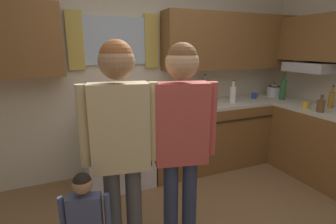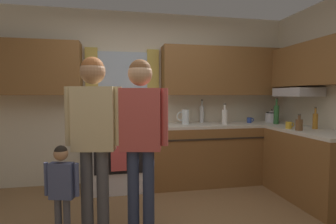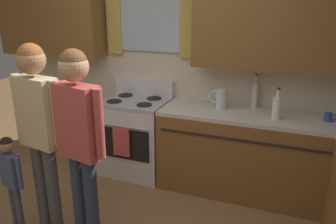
% 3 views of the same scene
% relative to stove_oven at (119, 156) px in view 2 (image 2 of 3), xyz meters
% --- Properties ---
extents(back_wall_unit, '(4.60, 0.42, 2.60)m').
position_rel_stove_oven_xyz_m(back_wall_unit, '(0.45, 0.27, 1.00)').
color(back_wall_unit, beige).
rests_on(back_wall_unit, ground).
extents(kitchen_counter_run, '(2.32, 1.84, 0.90)m').
position_rel_stove_oven_xyz_m(kitchen_counter_run, '(1.85, -0.32, -0.02)').
color(kitchen_counter_run, brown).
rests_on(kitchen_counter_run, ground).
extents(stove_oven, '(0.75, 0.67, 1.10)m').
position_rel_stove_oven_xyz_m(stove_oven, '(0.00, 0.00, 0.00)').
color(stove_oven, silver).
rests_on(stove_oven, ground).
extents(bottle_tall_clear, '(0.07, 0.07, 0.37)m').
position_rel_stove_oven_xyz_m(bottle_tall_clear, '(1.32, 0.23, 0.57)').
color(bottle_tall_clear, silver).
rests_on(bottle_tall_clear, kitchen_counter_run).
extents(bottle_squat_brown, '(0.08, 0.08, 0.21)m').
position_rel_stove_oven_xyz_m(bottle_squat_brown, '(2.20, -0.92, 0.51)').
color(bottle_squat_brown, brown).
rests_on(bottle_squat_brown, kitchen_counter_run).
extents(bottle_wine_green, '(0.08, 0.08, 0.39)m').
position_rel_stove_oven_xyz_m(bottle_wine_green, '(2.36, -0.20, 0.58)').
color(bottle_wine_green, '#2D6633').
rests_on(bottle_wine_green, kitchen_counter_run).
extents(bottle_milk_white, '(0.08, 0.08, 0.31)m').
position_rel_stove_oven_xyz_m(bottle_milk_white, '(1.57, -0.10, 0.55)').
color(bottle_milk_white, white).
rests_on(bottle_milk_white, kitchen_counter_run).
extents(bottle_oil_amber, '(0.06, 0.06, 0.29)m').
position_rel_stove_oven_xyz_m(bottle_oil_amber, '(2.52, -0.82, 0.54)').
color(bottle_oil_amber, '#B27223').
rests_on(bottle_oil_amber, kitchen_counter_run).
extents(mug_mustard_yellow, '(0.12, 0.08, 0.09)m').
position_rel_stove_oven_xyz_m(mug_mustard_yellow, '(2.20, -0.73, 0.48)').
color(mug_mustard_yellow, gold).
rests_on(mug_mustard_yellow, kitchen_counter_run).
extents(mug_cobalt_blue, '(0.11, 0.07, 0.08)m').
position_rel_stove_oven_xyz_m(mug_cobalt_blue, '(2.05, 0.02, 0.48)').
color(mug_cobalt_blue, '#2D479E').
rests_on(mug_cobalt_blue, kitchen_counter_run).
extents(stovetop_kettle, '(0.27, 0.20, 0.21)m').
position_rel_stove_oven_xyz_m(stovetop_kettle, '(2.45, 0.05, 0.53)').
color(stovetop_kettle, silver).
rests_on(stovetop_kettle, kitchen_counter_run).
extents(water_pitcher, '(0.19, 0.11, 0.22)m').
position_rel_stove_oven_xyz_m(water_pitcher, '(1.00, 0.04, 0.54)').
color(water_pitcher, silver).
rests_on(water_pitcher, kitchen_counter_run).
extents(adult_holding_child, '(0.52, 0.23, 1.69)m').
position_rel_stove_oven_xyz_m(adult_holding_child, '(-0.23, -1.29, 0.60)').
color(adult_holding_child, '#4C4C51').
rests_on(adult_holding_child, ground).
extents(adult_in_plaid, '(0.51, 0.24, 1.67)m').
position_rel_stove_oven_xyz_m(adult_in_plaid, '(0.19, -1.34, 0.59)').
color(adult_in_plaid, '#2D3856').
rests_on(adult_in_plaid, ground).
extents(small_child, '(0.30, 0.14, 0.91)m').
position_rel_stove_oven_xyz_m(small_child, '(-0.50, -1.42, 0.10)').
color(small_child, '#4C4C56').
rests_on(small_child, ground).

